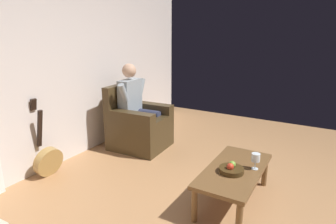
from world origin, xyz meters
TOP-DOWN VIEW (x-y plane):
  - ground_plane at (0.00, 0.00)m, footprint 6.67×6.67m
  - wall_back at (0.00, -2.68)m, footprint 5.96×0.06m
  - armchair at (-0.90, -2.06)m, footprint 0.78×0.83m
  - person_seated at (-0.90, -2.07)m, footprint 0.66×0.61m
  - coffee_table at (-0.17, -0.30)m, footprint 1.11×0.53m
  - guitar at (0.43, -2.48)m, footprint 0.37×0.27m
  - wine_glass_near at (-0.27, -0.12)m, footprint 0.09×0.09m
  - fruit_bowl at (-0.07, -0.31)m, footprint 0.25×0.25m

SIDE VIEW (x-z plane):
  - ground_plane at x=0.00m, z-range 0.00..0.00m
  - guitar at x=0.43m, z-range -0.27..0.71m
  - coffee_table at x=-0.17m, z-range 0.14..0.52m
  - armchair at x=-0.90m, z-range -0.15..0.82m
  - fruit_bowl at x=-0.07m, z-range 0.36..0.47m
  - wine_glass_near at x=-0.27m, z-range 0.42..0.59m
  - person_seated at x=-0.90m, z-range 0.05..1.34m
  - wall_back at x=0.00m, z-range 0.00..2.63m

